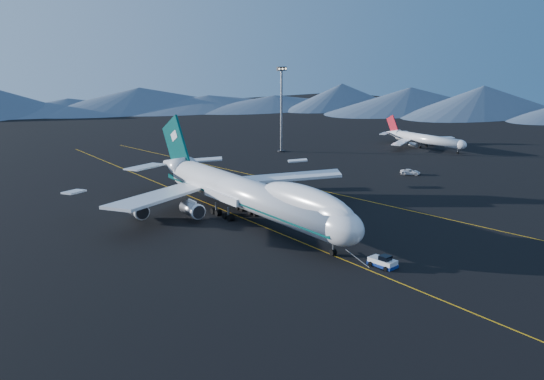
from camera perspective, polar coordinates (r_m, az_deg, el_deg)
ground at (r=127.30m, az=-2.18°, el=-2.90°), size 500.00×500.00×0.00m
taxiway_line_main at (r=127.29m, az=-2.18°, el=-2.89°), size 0.25×220.00×0.01m
taxiway_line_side at (r=152.63m, az=5.11°, el=-0.15°), size 28.08×198.09×0.01m
mountain_ridge at (r=224.99m, az=23.63°, el=4.75°), size 374.91×567.11×12.00m
boeing_747 at (r=125.80m, az=-2.21°, el=-0.36°), size 59.62×72.43×19.37m
pushback_tug at (r=103.04m, az=10.37°, el=-6.76°), size 3.22×5.08×2.10m
second_jet at (r=223.27m, az=14.15°, el=4.67°), size 32.19×36.37×10.35m
service_van at (r=176.23m, az=12.88°, el=1.67°), size 5.74×5.78×1.55m
floodlight_mast at (r=207.24m, az=0.89°, el=7.61°), size 3.55×2.66×28.74m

